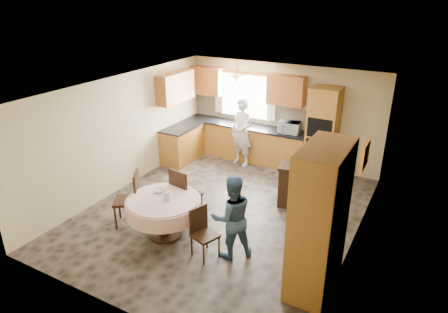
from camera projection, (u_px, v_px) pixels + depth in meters
floor at (223, 212)px, 8.01m from camera, size 5.00×6.00×0.01m
ceiling at (223, 89)px, 7.04m from camera, size 5.00×6.00×0.01m
wall_back at (281, 114)px, 9.94m from camera, size 5.00×0.02×2.50m
wall_front at (109, 233)px, 5.10m from camera, size 5.00×0.02×2.50m
wall_left at (122, 133)px, 8.64m from camera, size 0.02×6.00×2.50m
wall_right at (359, 183)px, 6.41m from camera, size 0.02×6.00×2.50m
window at (245, 96)px, 10.24m from camera, size 1.40×0.03×1.10m
curtain_left at (219, 91)px, 10.51m from camera, size 0.22×0.02×1.15m
curtain_right at (272, 98)px, 9.84m from camera, size 0.22×0.02×1.15m
base_cab_back at (245, 142)px, 10.40m from camera, size 3.30×0.60×0.88m
counter_back at (245, 126)px, 10.22m from camera, size 3.30×0.64×0.04m
base_cab_left at (182, 144)px, 10.27m from camera, size 0.60×1.20×0.88m
counter_left at (182, 127)px, 10.09m from camera, size 0.64×1.20×0.04m
backsplash at (250, 112)px, 10.34m from camera, size 3.30×0.02×0.55m
wall_cab_left at (207, 81)px, 10.47m from camera, size 0.85×0.33×0.72m
wall_cab_right at (286, 90)px, 9.49m from camera, size 0.90×0.33×0.72m
wall_cab_side at (175, 87)px, 9.76m from camera, size 0.33×1.20×0.72m
oven_tower at (323, 132)px, 9.25m from camera, size 0.66×0.62×2.12m
oven_upper at (319, 128)px, 8.93m from camera, size 0.56×0.01×0.45m
oven_lower at (317, 149)px, 9.12m from camera, size 0.56×0.01×0.45m
pendant at (237, 79)px, 9.65m from camera, size 0.36×0.36×0.18m
sideboard at (307, 189)px, 8.03m from camera, size 1.23×0.67×0.83m
space_heater at (307, 202)px, 7.83m from camera, size 0.48×0.41×0.56m
cupboard at (319, 220)px, 5.62m from camera, size 0.59×1.17×2.24m
dining_table at (164, 207)px, 7.02m from camera, size 1.32×1.32×0.75m
chair_left at (131, 196)px, 7.40m from camera, size 0.63×0.63×1.06m
chair_back at (183, 192)px, 7.53m from camera, size 0.54×0.54×1.07m
chair_right at (202, 230)px, 6.55m from camera, size 0.48×0.48×0.87m
framed_picture at (365, 155)px, 6.67m from camera, size 0.06×0.55×0.46m
microwave at (289, 127)px, 9.58m from camera, size 0.54×0.40×0.28m
person_sink at (242, 132)px, 9.86m from camera, size 0.71×0.55×1.72m
person_dining at (232, 217)px, 6.44m from camera, size 0.89×0.89×1.45m
bowl_sideboard at (297, 166)px, 7.97m from camera, size 0.29×0.29×0.06m
bottle_sideboard at (326, 167)px, 7.67m from camera, size 0.13×0.13×0.28m
cup_table at (167, 198)px, 6.90m from camera, size 0.14×0.14×0.10m
bowl_table at (159, 191)px, 7.17m from camera, size 0.25×0.25×0.06m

